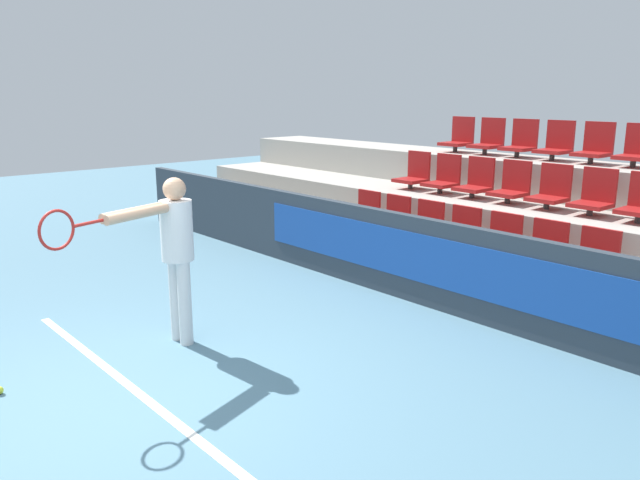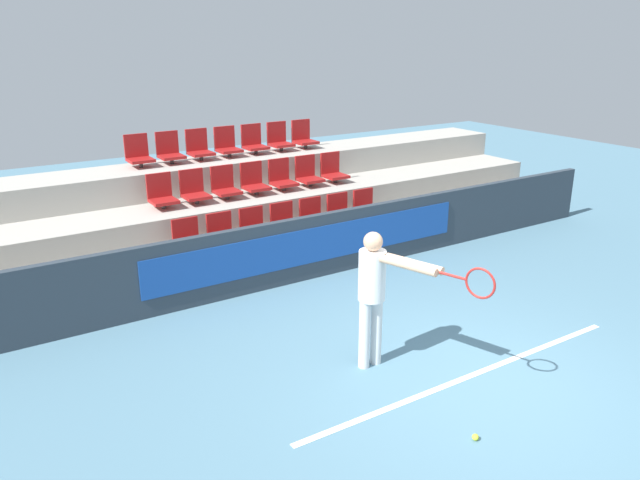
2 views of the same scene
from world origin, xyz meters
The scene contains 26 objects.
ground_plane centered at (0.00, 0.00, 0.00)m, with size 30.00×30.00×0.00m, color slate.
court_baseline centered at (0.00, 0.18, 0.00)m, with size 4.66×0.08×0.01m.
barrier_wall centered at (0.00, 3.65, 0.51)m, with size 12.67×0.14×1.01m.
bleacher_tier_front centered at (0.00, 4.27, 0.24)m, with size 12.27×1.07×0.49m.
bleacher_tier_middle centered at (0.00, 5.34, 0.49)m, with size 12.27×1.07×0.97m.
bleacher_tier_back centered at (0.00, 6.40, 0.73)m, with size 12.27×1.07×1.46m.
stadium_chair_0 centered at (-1.66, 4.40, 0.71)m, with size 0.41×0.41×0.55m.
stadium_chair_1 centered at (-1.11, 4.40, 0.71)m, with size 0.41×0.41×0.55m.
stadium_chair_2 centered at (-0.55, 4.40, 0.71)m, with size 0.41×0.41×0.55m.
stadium_chair_3 centered at (0.00, 4.40, 0.71)m, with size 0.41×0.41×0.55m.
stadium_chair_4 centered at (0.55, 4.40, 0.71)m, with size 0.41×0.41×0.55m.
stadium_chair_5 centered at (1.11, 4.40, 0.71)m, with size 0.41×0.41×0.55m.
stadium_chair_6 centered at (1.66, 4.40, 0.71)m, with size 0.41×0.41×0.55m.
stadium_chair_7 centered at (-1.66, 5.47, 1.19)m, with size 0.41×0.41×0.55m.
stadium_chair_8 centered at (-1.11, 5.47, 1.19)m, with size 0.41×0.41×0.55m.
stadium_chair_9 centered at (-0.55, 5.47, 1.19)m, with size 0.41×0.41×0.55m.
stadium_chair_10 centered at (0.00, 5.47, 1.19)m, with size 0.41×0.41×0.55m.
stadium_chair_11 centered at (0.55, 5.47, 1.19)m, with size 0.41×0.41×0.55m.
stadium_chair_12 centered at (1.11, 5.47, 1.19)m, with size 0.41×0.41×0.55m.
stadium_chair_14 centered at (-1.66, 6.54, 1.68)m, with size 0.41×0.41×0.55m.
stadium_chair_15 centered at (-1.11, 6.54, 1.68)m, with size 0.41×0.41×0.55m.
stadium_chair_16 centered at (-0.55, 6.54, 1.68)m, with size 0.41×0.41×0.55m.
stadium_chair_17 centered at (0.00, 6.54, 1.68)m, with size 0.41×0.41×0.55m.
stadium_chair_18 centered at (0.55, 6.54, 1.68)m, with size 0.41×0.41×0.55m.
stadium_chair_19 centered at (1.11, 6.54, 1.68)m, with size 0.41×0.41×0.55m.
tennis_player centered at (-0.78, 0.92, 1.01)m, with size 0.60×1.54×1.63m.
Camera 1 is at (4.42, -1.80, 2.41)m, focal length 35.00 mm.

